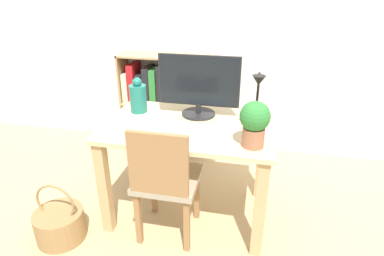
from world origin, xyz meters
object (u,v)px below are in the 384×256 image
(keyboard, at_px, (192,130))
(chair, at_px, (165,179))
(desk_lamp, at_px, (257,97))
(potted_plant, at_px, (255,122))
(vase, at_px, (138,97))
(monitor, at_px, (199,84))
(bookshelf, at_px, (152,101))
(basket, at_px, (60,224))

(keyboard, relative_size, chair, 0.40)
(desk_lamp, bearing_deg, potted_plant, -90.71)
(keyboard, distance_m, vase, 0.52)
(vase, bearing_deg, potted_plant, -23.52)
(monitor, distance_m, vase, 0.46)
(vase, bearing_deg, chair, -53.85)
(monitor, xyz_separation_m, potted_plant, (0.40, -0.40, -0.07))
(keyboard, xyz_separation_m, bookshelf, (-0.65, 1.06, -0.24))
(potted_plant, bearing_deg, keyboard, 162.04)
(keyboard, xyz_separation_m, potted_plant, (0.39, -0.13, 0.15))
(bookshelf, bearing_deg, desk_lamp, -42.77)
(vase, bearing_deg, basket, -122.29)
(monitor, relative_size, potted_plant, 2.07)
(desk_lamp, distance_m, chair, 0.77)
(monitor, bearing_deg, potted_plant, -44.84)
(keyboard, relative_size, vase, 1.30)
(desk_lamp, xyz_separation_m, bookshelf, (-1.04, 0.96, -0.46))
(monitor, relative_size, chair, 0.68)
(desk_lamp, bearing_deg, keyboard, -166.02)
(monitor, xyz_separation_m, bookshelf, (-0.63, 0.78, -0.46))
(desk_lamp, xyz_separation_m, basket, (-1.22, -0.46, -0.83))
(keyboard, relative_size, desk_lamp, 0.89)
(desk_lamp, relative_size, chair, 0.44)
(keyboard, bearing_deg, chair, -124.03)
(monitor, relative_size, keyboard, 1.71)
(basket, bearing_deg, chair, 13.45)
(potted_plant, distance_m, chair, 0.67)
(chair, bearing_deg, bookshelf, 118.58)
(vase, bearing_deg, bookshelf, 103.37)
(keyboard, bearing_deg, potted_plant, -17.96)
(vase, height_order, desk_lamp, desk_lamp)
(desk_lamp, xyz_separation_m, chair, (-0.52, -0.29, -0.49))
(potted_plant, distance_m, basket, 1.46)
(monitor, xyz_separation_m, desk_lamp, (0.40, -0.18, -0.00))
(keyboard, bearing_deg, bookshelf, 121.46)
(potted_plant, height_order, basket, potted_plant)
(monitor, distance_m, bookshelf, 1.11)
(chair, bearing_deg, desk_lamp, 35.66)
(desk_lamp, height_order, potted_plant, desk_lamp)
(basket, bearing_deg, bookshelf, 82.45)
(vase, xyz_separation_m, potted_plant, (0.84, -0.37, 0.04))
(chair, bearing_deg, keyboard, 62.29)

